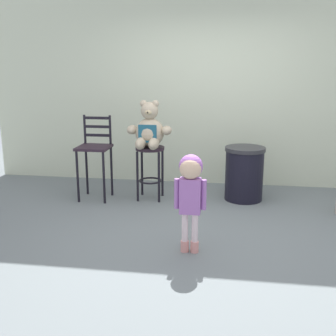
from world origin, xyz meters
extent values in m
plane|color=slate|center=(0.00, 0.00, 0.00)|extent=(24.00, 24.00, 0.00)
cube|color=beige|center=(0.00, 2.10, 1.93)|extent=(6.70, 0.30, 3.86)
cylinder|color=#2A1D28|center=(-0.74, 1.06, 0.69)|extent=(0.38, 0.38, 0.04)
cylinder|color=black|center=(-0.88, 0.92, 0.34)|extent=(0.03, 0.03, 0.67)
cylinder|color=black|center=(-0.59, 0.92, 0.34)|extent=(0.03, 0.03, 0.67)
cylinder|color=black|center=(-0.88, 1.20, 0.34)|extent=(0.03, 0.03, 0.67)
cylinder|color=black|center=(-0.59, 1.20, 0.34)|extent=(0.03, 0.03, 0.67)
torus|color=black|center=(-0.74, 1.06, 0.25)|extent=(0.31, 0.31, 0.02)
sphere|color=#BBAA8F|center=(-0.74, 1.06, 0.90)|extent=(0.38, 0.38, 0.38)
cube|color=#1D5570|center=(-0.74, 0.91, 0.91)|extent=(0.23, 0.03, 0.23)
sphere|color=#BBAA8F|center=(-0.74, 1.06, 1.18)|extent=(0.23, 0.23, 0.23)
ellipsoid|color=tan|center=(-0.74, 0.97, 1.17)|extent=(0.09, 0.07, 0.07)
sphere|color=black|center=(-0.74, 0.94, 1.17)|extent=(0.03, 0.03, 0.03)
sphere|color=#BBAA8F|center=(-0.81, 1.06, 1.27)|extent=(0.09, 0.09, 0.09)
sphere|color=#BBAA8F|center=(-0.66, 1.06, 1.27)|extent=(0.09, 0.09, 0.09)
ellipsoid|color=#BBAA8F|center=(-0.96, 1.03, 0.94)|extent=(0.13, 0.21, 0.12)
ellipsoid|color=#BBAA8F|center=(-0.51, 1.03, 0.94)|extent=(0.13, 0.21, 0.12)
ellipsoid|color=#BBAA8F|center=(-0.82, 0.88, 0.79)|extent=(0.13, 0.32, 0.15)
ellipsoid|color=#BBAA8F|center=(-0.65, 0.88, 0.79)|extent=(0.13, 0.32, 0.15)
cylinder|color=pink|center=(-0.10, -0.52, 0.06)|extent=(0.08, 0.08, 0.11)
cylinder|color=silver|center=(-0.10, -0.52, 0.25)|extent=(0.06, 0.06, 0.28)
cylinder|color=pink|center=(0.00, -0.52, 0.06)|extent=(0.08, 0.08, 0.11)
cylinder|color=silver|center=(0.00, -0.52, 0.25)|extent=(0.06, 0.06, 0.28)
cube|color=#9C61B1|center=(-0.05, -0.52, 0.56)|extent=(0.20, 0.11, 0.34)
cylinder|color=#9C61B1|center=(-0.18, -0.52, 0.58)|extent=(0.05, 0.05, 0.29)
cylinder|color=#9C61B1|center=(0.08, -0.52, 0.58)|extent=(0.05, 0.05, 0.29)
sphere|color=#D8B293|center=(-0.05, -0.52, 0.83)|extent=(0.21, 0.21, 0.21)
sphere|color=#9858B1|center=(-0.05, -0.49, 0.84)|extent=(0.22, 0.22, 0.22)
cylinder|color=black|center=(0.50, 1.21, 0.33)|extent=(0.50, 0.50, 0.66)
cylinder|color=#2D2D33|center=(0.50, 1.21, 0.69)|extent=(0.53, 0.53, 0.05)
cube|color=#2A1D28|center=(-1.46, 0.95, 0.70)|extent=(0.42, 0.42, 0.03)
cylinder|color=black|center=(-1.64, 0.77, 0.34)|extent=(0.03, 0.03, 0.68)
cylinder|color=black|center=(-1.29, 0.77, 0.34)|extent=(0.03, 0.03, 0.68)
cylinder|color=black|center=(-1.64, 1.13, 0.34)|extent=(0.03, 0.03, 0.68)
cylinder|color=black|center=(-1.29, 1.13, 0.34)|extent=(0.03, 0.03, 0.68)
cylinder|color=black|center=(-1.64, 1.13, 0.91)|extent=(0.03, 0.03, 0.39)
cylinder|color=black|center=(-1.29, 1.13, 0.91)|extent=(0.03, 0.03, 0.39)
cube|color=black|center=(-1.46, 1.13, 0.84)|extent=(0.35, 0.02, 0.04)
cube|color=black|center=(-1.46, 1.13, 0.95)|extent=(0.35, 0.02, 0.04)
cube|color=black|center=(-1.46, 1.13, 1.07)|extent=(0.35, 0.02, 0.04)
camera|label=1|loc=(0.30, -4.22, 1.75)|focal=44.59mm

